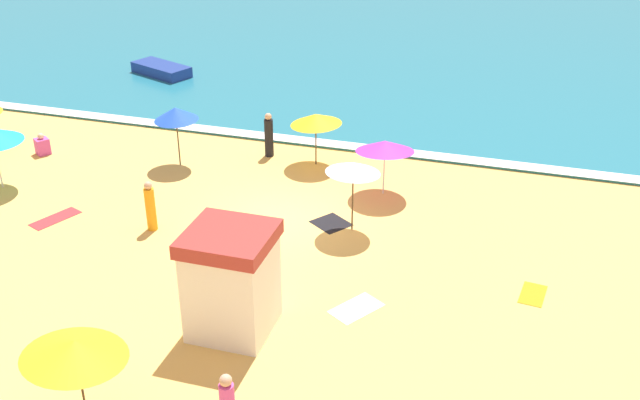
% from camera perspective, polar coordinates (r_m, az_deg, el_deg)
% --- Properties ---
extents(ground_plane, '(60.00, 60.00, 0.00)m').
position_cam_1_polar(ground_plane, '(24.06, -3.18, -1.46)').
color(ground_plane, '#EDBC60').
extents(ocean_water, '(60.00, 44.00, 0.10)m').
position_cam_1_polar(ocean_water, '(49.71, 8.14, 13.48)').
color(ocean_water, teal).
rests_on(ocean_water, ground_plane).
extents(wave_breaker_foam, '(57.00, 0.70, 0.01)m').
position_cam_1_polar(wave_breaker_foam, '(29.43, 0.99, 4.32)').
color(wave_breaker_foam, white).
rests_on(wave_breaker_foam, ocean_water).
extents(lifeguard_cabana, '(2.06, 2.02, 2.78)m').
position_cam_1_polar(lifeguard_cabana, '(18.47, -6.78, -6.13)').
color(lifeguard_cabana, white).
rests_on(lifeguard_cabana, ground_plane).
extents(beach_umbrella_2, '(1.96, 1.95, 2.04)m').
position_cam_1_polar(beach_umbrella_2, '(27.20, -0.32, 6.19)').
color(beach_umbrella_2, '#4C3823').
rests_on(beach_umbrella_2, ground_plane).
extents(beach_umbrella_4, '(2.53, 2.55, 2.06)m').
position_cam_1_polar(beach_umbrella_4, '(25.03, 4.98, 4.12)').
color(beach_umbrella_4, silver).
rests_on(beach_umbrella_4, ground_plane).
extents(beach_umbrella_5, '(3.08, 3.09, 2.22)m').
position_cam_1_polar(beach_umbrella_5, '(16.22, -18.21, -10.73)').
color(beach_umbrella_5, '#4C3823').
rests_on(beach_umbrella_5, ground_plane).
extents(beach_umbrella_8, '(2.27, 2.27, 2.28)m').
position_cam_1_polar(beach_umbrella_8, '(27.55, -10.95, 6.47)').
color(beach_umbrella_8, '#4C3823').
rests_on(beach_umbrella_8, ground_plane).
extents(beach_umbrella_9, '(2.28, 2.28, 2.35)m').
position_cam_1_polar(beach_umbrella_9, '(22.52, 2.55, 2.48)').
color(beach_umbrella_9, '#4C3823').
rests_on(beach_umbrella_9, ground_plane).
extents(beachgoer_1, '(0.66, 0.66, 0.85)m').
position_cam_1_polar(beachgoer_1, '(30.55, -20.42, 3.92)').
color(beachgoer_1, '#D84CA5').
rests_on(beachgoer_1, ground_plane).
extents(beachgoer_2, '(0.46, 0.46, 1.72)m').
position_cam_1_polar(beachgoer_2, '(28.36, -3.92, 4.91)').
color(beachgoer_2, black).
rests_on(beachgoer_2, ground_plane).
extents(beachgoer_3, '(0.42, 0.42, 1.65)m').
position_cam_1_polar(beachgoer_3, '(23.67, -12.81, -0.51)').
color(beachgoer_3, orange).
rests_on(beachgoer_3, ground_plane).
extents(beach_towel_1, '(1.18, 1.73, 0.01)m').
position_cam_1_polar(beach_towel_1, '(25.51, -19.53, -1.34)').
color(beach_towel_1, red).
rests_on(beach_towel_1, ground_plane).
extents(beach_towel_2, '(0.76, 1.18, 0.01)m').
position_cam_1_polar(beach_towel_2, '(21.16, 15.92, -6.93)').
color(beach_towel_2, orange).
rests_on(beach_towel_2, ground_plane).
extents(beach_towel_3, '(1.45, 1.43, 0.01)m').
position_cam_1_polar(beach_towel_3, '(23.77, 0.85, -1.79)').
color(beach_towel_3, black).
rests_on(beach_towel_3, ground_plane).
extents(beach_towel_4, '(1.41, 1.60, 0.01)m').
position_cam_1_polar(beach_towel_4, '(19.85, 2.78, -8.26)').
color(beach_towel_4, white).
rests_on(beach_towel_4, ground_plane).
extents(small_boat_0, '(3.38, 2.40, 0.52)m').
position_cam_1_polar(small_boat_0, '(38.59, -12.00, 9.71)').
color(small_boat_0, navy).
rests_on(small_boat_0, ocean_water).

